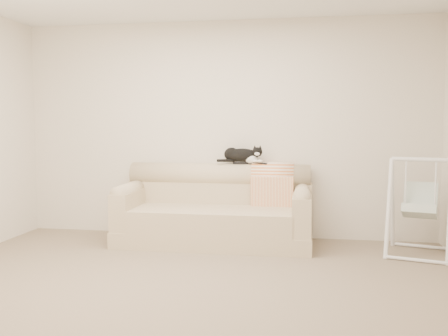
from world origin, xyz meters
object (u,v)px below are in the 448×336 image
object	(u,v)px
tuxedo_cat	(242,155)
remote_b	(260,164)
sofa	(215,212)
baby_swing	(420,206)
remote_a	(241,163)

from	to	relation	value
tuxedo_cat	remote_b	bearing A→B (deg)	-11.16
sofa	tuxedo_cat	size ratio (longest dim) A/B	4.00
remote_b	baby_swing	size ratio (longest dim) A/B	0.17
sofa	remote_b	size ratio (longest dim) A/B	12.48
sofa	tuxedo_cat	xyz separation A→B (m)	(0.28, 0.25, 0.65)
remote_a	tuxedo_cat	distance (m)	0.09
remote_a	remote_b	distance (m)	0.24
tuxedo_cat	baby_swing	size ratio (longest dim) A/B	0.53
baby_swing	remote_b	bearing A→B (deg)	166.62
tuxedo_cat	baby_swing	distance (m)	2.04
baby_swing	remote_a	bearing A→B (deg)	167.23
sofa	baby_swing	distance (m)	2.22
baby_swing	sofa	bearing A→B (deg)	174.87
remote_b	tuxedo_cat	world-z (taller)	tuxedo_cat
tuxedo_cat	remote_a	bearing A→B (deg)	-151.64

